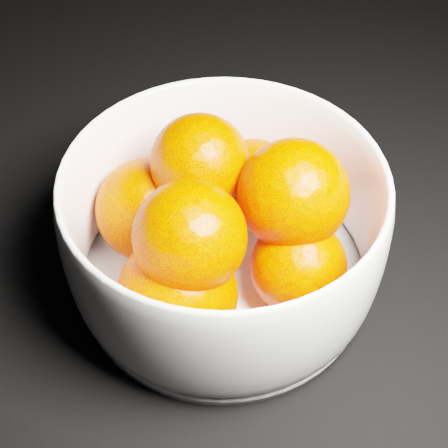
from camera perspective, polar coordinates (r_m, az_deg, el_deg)
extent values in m
cylinder|color=white|center=(0.52, 0.00, -4.46)|extent=(0.23, 0.23, 0.01)
sphere|color=#FD3B00|center=(0.52, 2.65, 3.75)|extent=(0.07, 0.07, 0.07)
sphere|color=#FD3B00|center=(0.50, -6.96, 1.30)|extent=(0.08, 0.08, 0.08)
sphere|color=#FD3B00|center=(0.45, -4.28, -6.42)|extent=(0.09, 0.09, 0.09)
sphere|color=#FD3B00|center=(0.46, 6.80, -3.87)|extent=(0.07, 0.07, 0.07)
sphere|color=#FD3B00|center=(0.47, -2.21, 5.60)|extent=(0.08, 0.08, 0.08)
sphere|color=#FD3B00|center=(0.42, -3.15, -1.17)|extent=(0.08, 0.08, 0.08)
sphere|color=#FD3B00|center=(0.45, 6.35, 2.72)|extent=(0.08, 0.08, 0.08)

